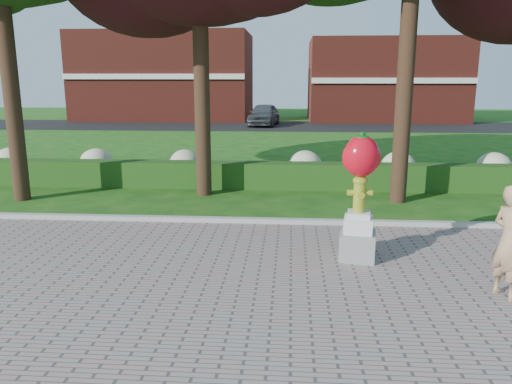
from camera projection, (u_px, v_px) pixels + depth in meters
ground at (259, 273)px, 8.72m from camera, size 100.00×100.00×0.00m
curb at (267, 221)px, 11.62m from camera, size 40.00×0.18×0.15m
lawn_hedge at (273, 175)px, 15.44m from camera, size 24.00×0.70×0.80m
hydrangea_row at (292, 165)px, 16.34m from camera, size 20.10×1.10×0.99m
street at (284, 126)px, 35.95m from camera, size 50.00×8.00×0.02m
building_left at (166, 77)px, 41.69m from camera, size 14.00×8.00×7.00m
building_right at (384, 80)px, 40.54m from camera, size 12.00×8.00×6.40m
hydrant_sculpture at (360, 193)px, 9.05m from camera, size 0.73×0.73×2.36m
woman at (510, 242)px, 7.51m from camera, size 0.64×0.76×1.77m
parked_car at (264, 114)px, 36.09m from camera, size 2.40×4.84×1.59m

